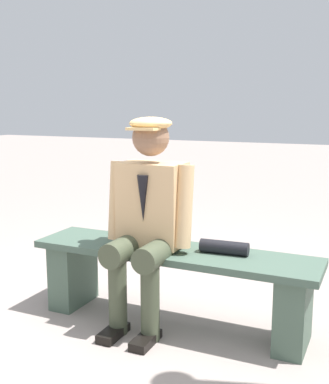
% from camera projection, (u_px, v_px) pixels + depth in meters
% --- Properties ---
extents(ground_plane, '(30.00, 30.00, 0.00)m').
position_uv_depth(ground_plane, '(172.00, 323.00, 3.03)').
color(ground_plane, gray).
extents(bench, '(1.77, 0.42, 0.48)m').
position_uv_depth(bench, '(172.00, 276.00, 2.97)').
color(bench, '#42594B').
rests_on(bench, ground).
extents(seated_man, '(0.55, 0.56, 1.28)m').
position_uv_depth(seated_man, '(148.00, 213.00, 2.90)').
color(seated_man, '#D8AE7A').
rests_on(seated_man, ground).
extents(rolled_magazine, '(0.29, 0.10, 0.08)m').
position_uv_depth(rolled_magazine, '(224.00, 247.00, 2.84)').
color(rolled_magazine, black).
rests_on(rolled_magazine, bench).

